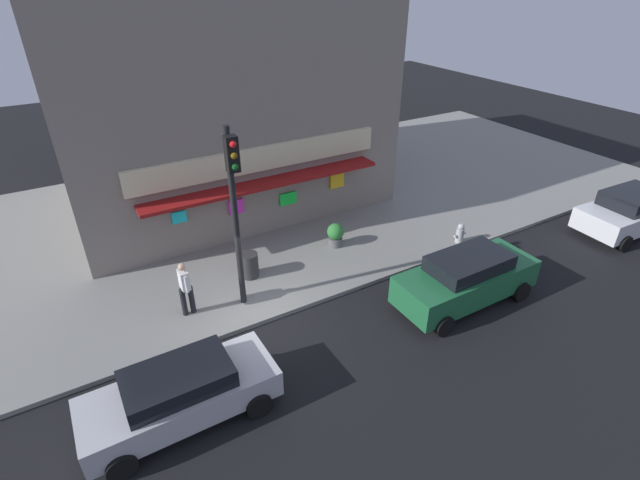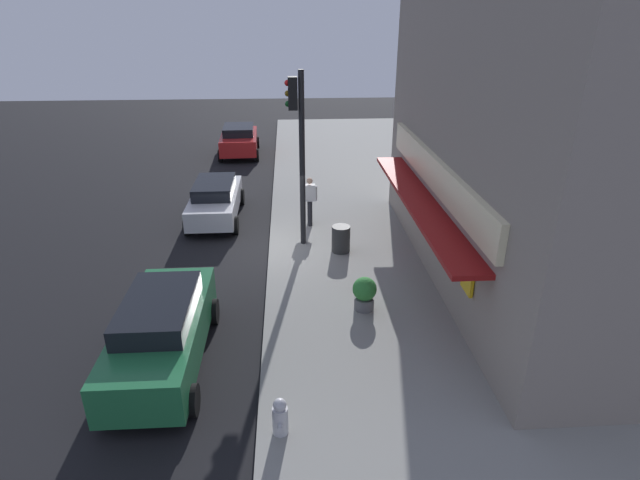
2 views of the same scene
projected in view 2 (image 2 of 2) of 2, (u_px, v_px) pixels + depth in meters
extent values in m
plane|color=black|center=(269.00, 250.00, 16.84)|extent=(64.98, 64.98, 0.00)
cube|color=gray|center=(476.00, 243.00, 17.21)|extent=(43.32, 13.98, 0.15)
cube|color=gray|center=(618.00, 118.00, 13.51)|extent=(12.47, 9.45, 8.95)
cube|color=beige|center=(435.00, 173.00, 13.82)|extent=(9.48, 0.16, 0.86)
cube|color=maroon|center=(420.00, 201.00, 14.13)|extent=(8.98, 0.90, 0.12)
cube|color=#19D8E5|center=(406.00, 189.00, 17.30)|extent=(0.50, 0.08, 0.43)
cube|color=#E533CC|center=(421.00, 214.00, 15.47)|extent=(0.57, 0.08, 0.55)
cube|color=#19E53F|center=(439.00, 249.00, 13.63)|extent=(0.69, 0.08, 0.48)
cube|color=yellow|center=(468.00, 280.00, 11.50)|extent=(0.63, 0.08, 0.58)
cylinder|color=black|center=(302.00, 162.00, 15.89)|extent=(0.18, 0.18, 5.54)
cube|color=black|center=(293.00, 93.00, 15.02)|extent=(0.32, 0.28, 0.95)
sphere|color=red|center=(287.00, 83.00, 14.88)|extent=(0.18, 0.18, 0.18)
sphere|color=brown|center=(288.00, 93.00, 15.01)|extent=(0.18, 0.18, 0.18)
sphere|color=#0F4C19|center=(288.00, 104.00, 15.13)|extent=(0.18, 0.18, 0.18)
cylinder|color=#B2B2B7|center=(280.00, 420.00, 9.23)|extent=(0.29, 0.29, 0.56)
sphere|color=#B2B2B7|center=(280.00, 405.00, 9.09)|extent=(0.25, 0.25, 0.25)
cylinder|color=#B2B2B7|center=(280.00, 411.00, 9.41)|extent=(0.12, 0.10, 0.10)
cylinder|color=#B2B2B7|center=(280.00, 428.00, 9.04)|extent=(0.12, 0.10, 0.10)
cylinder|color=#2D2D2D|center=(341.00, 239.00, 16.25)|extent=(0.59, 0.59, 0.86)
cylinder|color=black|center=(310.00, 214.00, 18.20)|extent=(0.16, 0.16, 0.92)
cylinder|color=black|center=(310.00, 211.00, 18.43)|extent=(0.16, 0.16, 0.92)
cube|color=silver|center=(310.00, 193.00, 18.01)|extent=(0.25, 0.40, 0.59)
sphere|color=tan|center=(310.00, 181.00, 17.83)|extent=(0.22, 0.22, 0.22)
cylinder|color=silver|center=(316.00, 193.00, 18.04)|extent=(0.10, 0.10, 0.54)
cylinder|color=silver|center=(304.00, 194.00, 18.00)|extent=(0.10, 0.10, 0.54)
cylinder|color=#59595B|center=(364.00, 303.00, 13.18)|extent=(0.51, 0.51, 0.32)
sphere|color=#2D7A33|center=(365.00, 289.00, 13.01)|extent=(0.62, 0.62, 0.62)
cube|color=#B7B7BC|center=(216.00, 202.00, 19.16)|extent=(4.36, 1.68, 0.70)
cube|color=black|center=(214.00, 187.00, 18.92)|extent=(2.35, 1.41, 0.45)
cylinder|color=black|center=(235.00, 225.00, 17.97)|extent=(0.64, 0.22, 0.64)
cylinder|color=black|center=(187.00, 226.00, 17.87)|extent=(0.64, 0.22, 0.64)
cylinder|color=black|center=(241.00, 197.00, 20.74)|extent=(0.64, 0.22, 0.64)
cylinder|color=black|center=(200.00, 198.00, 20.64)|extent=(0.64, 0.22, 0.64)
cube|color=#1E6038|center=(163.00, 335.00, 11.10)|extent=(4.60, 1.71, 0.90)
cube|color=black|center=(159.00, 308.00, 10.82)|extent=(2.48, 1.44, 0.46)
cylinder|color=black|center=(192.00, 400.00, 9.87)|extent=(0.64, 0.22, 0.64)
cylinder|color=black|center=(102.00, 404.00, 9.77)|extent=(0.64, 0.22, 0.64)
cylinder|color=black|center=(213.00, 311.00, 12.80)|extent=(0.64, 0.22, 0.64)
cylinder|color=black|center=(144.00, 314.00, 12.70)|extent=(0.64, 0.22, 0.64)
cube|color=#AD1E1E|center=(239.00, 141.00, 27.88)|extent=(4.21, 2.06, 0.82)
cube|color=black|center=(238.00, 130.00, 27.62)|extent=(2.29, 1.68, 0.43)
cylinder|color=black|center=(257.00, 155.00, 26.82)|extent=(0.65, 0.25, 0.64)
cylinder|color=black|center=(220.00, 156.00, 26.64)|extent=(0.65, 0.25, 0.64)
cylinder|color=black|center=(257.00, 142.00, 29.45)|extent=(0.65, 0.25, 0.64)
cylinder|color=black|center=(224.00, 143.00, 29.27)|extent=(0.65, 0.25, 0.64)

